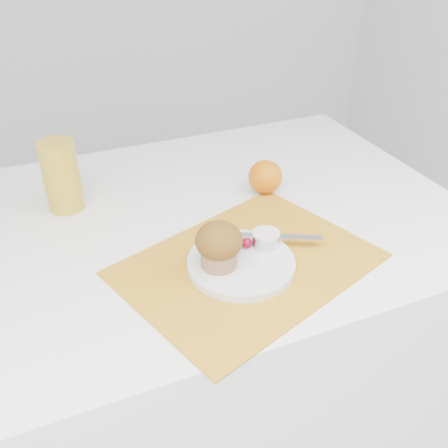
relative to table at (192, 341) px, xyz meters
name	(u,v)px	position (x,y,z in m)	size (l,w,h in m)	color
ground	(203,444)	(0.00, -0.05, -0.38)	(3.00, 3.00, 0.00)	silver
table	(192,341)	(0.00, 0.00, 0.00)	(1.20, 0.80, 0.75)	white
placemat	(248,264)	(0.05, -0.20, 0.38)	(0.45, 0.33, 0.00)	#C5841B
plate	(241,264)	(0.04, -0.20, 0.39)	(0.20, 0.20, 0.02)	silver
ramekin	(266,239)	(0.10, -0.18, 0.41)	(0.05, 0.05, 0.02)	silver
cream	(266,234)	(0.10, -0.18, 0.42)	(0.05, 0.05, 0.01)	silver
raspberry_near	(236,241)	(0.05, -0.16, 0.40)	(0.02, 0.02, 0.02)	#560211
raspberry_far	(247,243)	(0.06, -0.17, 0.40)	(0.02, 0.02, 0.02)	#590212
butter_knife	(273,237)	(0.12, -0.16, 0.40)	(0.19, 0.02, 0.00)	silver
orange	(265,177)	(0.20, 0.03, 0.41)	(0.08, 0.08, 0.08)	#D26A07
juice_glass	(61,176)	(-0.23, 0.14, 0.45)	(0.08, 0.08, 0.16)	gold
muffin	(219,245)	(-0.01, -0.20, 0.44)	(0.08, 0.08, 0.09)	#9A6E4A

